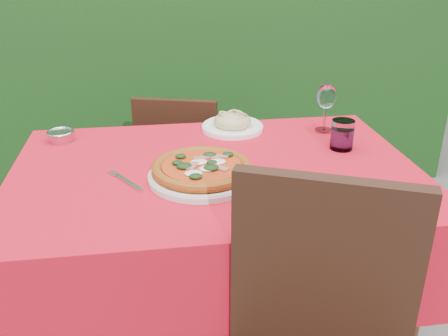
{
  "coord_description": "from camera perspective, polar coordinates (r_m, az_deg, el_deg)",
  "views": [
    {
      "loc": [
        -0.18,
        -1.4,
        1.39
      ],
      "look_at": [
        0.02,
        -0.05,
        0.77
      ],
      "focal_mm": 40.0,
      "sensor_mm": 36.0,
      "label": 1
    }
  ],
  "objects": [
    {
      "name": "hedge",
      "position": [
        3.0,
        -4.99,
        15.26
      ],
      "size": [
        3.2,
        0.55,
        1.78
      ],
      "color": "black",
      "rests_on": "ground"
    },
    {
      "name": "steel_ramekin",
      "position": [
        1.85,
        -18.14,
        3.46
      ],
      "size": [
        0.09,
        0.09,
        0.03
      ],
      "primitive_type": "cylinder",
      "color": "silver",
      "rests_on": "dining_table"
    },
    {
      "name": "dining_table",
      "position": [
        1.62,
        -0.96,
        -4.83
      ],
      "size": [
        1.26,
        0.86,
        0.75
      ],
      "color": "#452C16",
      "rests_on": "ground"
    },
    {
      "name": "fork",
      "position": [
        1.48,
        -10.85,
        -1.63
      ],
      "size": [
        0.13,
        0.18,
        0.01
      ],
      "primitive_type": "cube",
      "rotation": [
        0.0,
        0.0,
        0.57
      ],
      "color": "silver",
      "rests_on": "dining_table"
    },
    {
      "name": "water_glass",
      "position": [
        1.73,
        13.34,
        3.57
      ],
      "size": [
        0.08,
        0.08,
        0.1
      ],
      "color": "silver",
      "rests_on": "dining_table"
    },
    {
      "name": "wine_glass",
      "position": [
        1.86,
        11.63,
        7.8
      ],
      "size": [
        0.07,
        0.07,
        0.18
      ],
      "color": "white",
      "rests_on": "dining_table"
    },
    {
      "name": "pizza_plate",
      "position": [
        1.47,
        -2.53,
        -0.32
      ],
      "size": [
        0.32,
        0.32,
        0.06
      ],
      "rotation": [
        0.0,
        0.0,
        -0.12
      ],
      "color": "silver",
      "rests_on": "dining_table"
    },
    {
      "name": "chair_far",
      "position": [
        2.29,
        -4.89,
        0.24
      ],
      "size": [
        0.44,
        0.44,
        0.8
      ],
      "rotation": [
        0.0,
        0.0,
        2.86
      ],
      "color": "black",
      "rests_on": "ground"
    },
    {
      "name": "pasta_plate",
      "position": [
        1.87,
        0.97,
        5.09
      ],
      "size": [
        0.23,
        0.23,
        0.07
      ],
      "rotation": [
        0.0,
        0.0,
        0.34
      ],
      "color": "white",
      "rests_on": "dining_table"
    }
  ]
}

